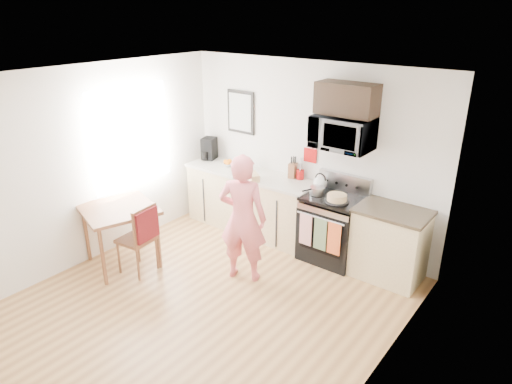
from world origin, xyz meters
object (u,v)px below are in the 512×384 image
Objects in this scene: range at (332,229)px; person at (243,218)px; chair at (143,231)px; dining_table at (119,214)px; cake at (337,198)px; microwave at (343,133)px.

person is at bearing -120.99° from range.
range reaches higher than chair.
cake is (2.25, 1.69, 0.24)m from dining_table.
range is 0.57m from cake.
person is 1.73× the size of chair.
microwave is at bearing 113.50° from cake.
dining_table is (-1.48, -0.73, -0.09)m from person.
microwave reaches higher than range.
chair is 3.14× the size of cake.
cake is (1.82, 1.67, 0.36)m from chair.
dining_table is at bearing -143.13° from cake.
chair is at bearing -137.33° from cake.
range reaches higher than cake.
person is 1.28m from chair.
chair is (0.44, 0.02, -0.11)m from dining_table.
person is (-0.66, -1.10, 0.39)m from range.
range is at bearing 126.60° from cake.
chair is at bearing -133.14° from range.
microwave is 0.46× the size of person.
person is 1.66m from dining_table.
chair is 2.49m from cake.
person reaches higher than chair.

